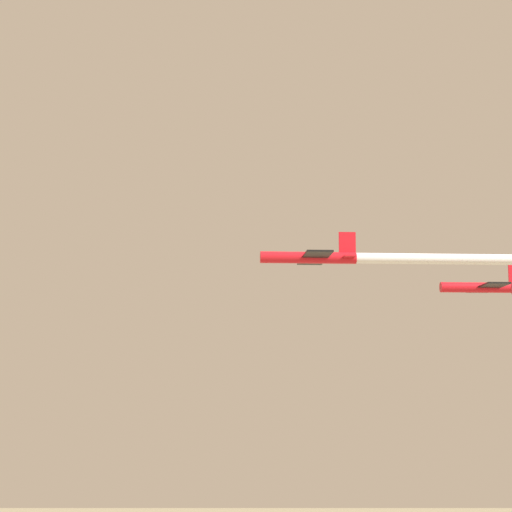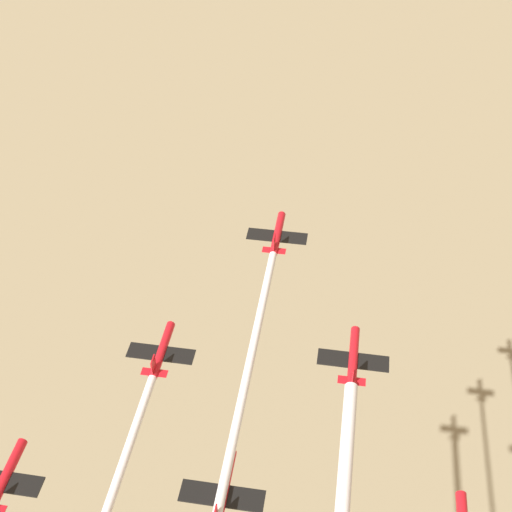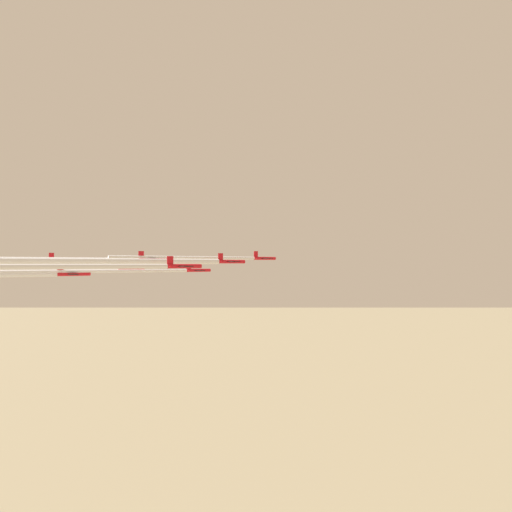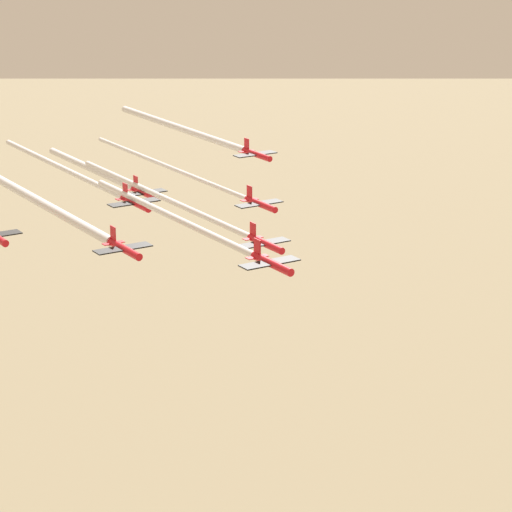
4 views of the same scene
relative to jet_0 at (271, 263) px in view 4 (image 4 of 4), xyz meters
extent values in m
cylinder|color=red|center=(0.33, 0.01, -0.04)|extent=(8.17, 1.33, 0.99)
cube|color=black|center=(-0.22, -0.01, -0.04)|extent=(2.48, 7.68, 0.16)
cube|color=red|center=(-3.02, -0.12, 1.20)|extent=(1.45, 0.19, 1.99)
cube|color=red|center=(-3.02, -0.12, -0.04)|extent=(1.11, 2.93, 0.11)
cylinder|color=red|center=(-18.19, 9.91, -3.83)|extent=(8.17, 1.33, 0.99)
cube|color=black|center=(-18.73, 9.88, -3.83)|extent=(2.48, 7.68, 0.16)
cube|color=red|center=(-21.53, 9.77, -2.59)|extent=(1.45, 0.19, 1.99)
cube|color=red|center=(-21.53, 9.77, -3.83)|extent=(1.11, 2.93, 0.11)
cylinder|color=red|center=(-17.32, -11.36, -1.17)|extent=(8.17, 1.33, 0.99)
cube|color=black|center=(-17.86, -11.38, -1.17)|extent=(2.48, 7.68, 0.16)
cube|color=red|center=(-20.66, -11.50, 0.08)|extent=(1.45, 0.19, 1.99)
cube|color=red|center=(-20.66, -11.50, -1.17)|extent=(1.11, 2.93, 0.11)
cylinder|color=red|center=(-36.70, 19.80, -3.77)|extent=(8.17, 1.33, 0.99)
cube|color=black|center=(-37.24, 19.78, -3.77)|extent=(2.48, 7.68, 0.16)
cube|color=red|center=(-40.04, 19.66, -2.52)|extent=(1.45, 0.19, 1.99)
cube|color=red|center=(-40.04, 19.66, -3.77)|extent=(1.11, 2.93, 0.11)
cylinder|color=red|center=(-35.83, -1.47, -0.62)|extent=(8.17, 1.33, 0.99)
cube|color=black|center=(-36.37, -1.49, -0.62)|extent=(2.48, 7.68, 0.16)
cube|color=red|center=(-39.17, -1.60, 0.62)|extent=(1.45, 0.19, 1.99)
cube|color=red|center=(-39.17, -1.60, -0.62)|extent=(1.11, 2.93, 0.11)
cylinder|color=red|center=(-55.21, 29.69, -0.61)|extent=(8.17, 1.33, 0.99)
cube|color=black|center=(-55.75, 29.67, -0.61)|extent=(2.48, 7.68, 0.16)
cube|color=red|center=(-58.55, 29.56, 0.63)|extent=(1.45, 0.19, 1.99)
cube|color=red|center=(-58.55, 29.56, -0.61)|extent=(1.11, 2.93, 0.11)
cylinder|color=red|center=(-54.34, 8.43, -4.50)|extent=(8.17, 1.33, 0.99)
cube|color=black|center=(-54.88, 8.40, -4.50)|extent=(2.48, 7.68, 0.16)
cube|color=red|center=(-57.68, 8.29, -3.26)|extent=(1.45, 0.19, 1.99)
cube|color=red|center=(-57.68, 8.29, -4.50)|extent=(1.11, 2.93, 0.11)
cylinder|color=white|center=(-25.64, -1.05, -0.04)|extent=(43.83, 2.70, 0.90)
cylinder|color=white|center=(-49.38, 8.63, -3.83)|extent=(54.30, 3.13, 0.91)
cylinder|color=white|center=(-47.61, -12.60, -1.17)|extent=(52.50, 3.50, 1.35)
cylinder|color=white|center=(-67.58, 18.54, -3.77)|extent=(53.65, 2.96, 0.77)
cylinder|color=white|center=(-62.94, -2.58, -0.62)|extent=(46.12, 2.76, 0.87)
cylinder|color=white|center=(-82.54, 28.57, -0.61)|extent=(46.58, 3.16, 1.26)
cylinder|color=white|center=(-75.37, 7.57, -4.50)|extent=(33.98, 2.56, 1.18)
camera|label=1|loc=(6.92, 83.17, -12.59)|focal=70.00mm
camera|label=2|loc=(-69.04, -11.11, 56.60)|focal=50.00mm
camera|label=3|loc=(-66.50, -107.95, -1.68)|focal=28.00mm
camera|label=4|loc=(118.80, -69.83, 43.56)|focal=85.00mm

